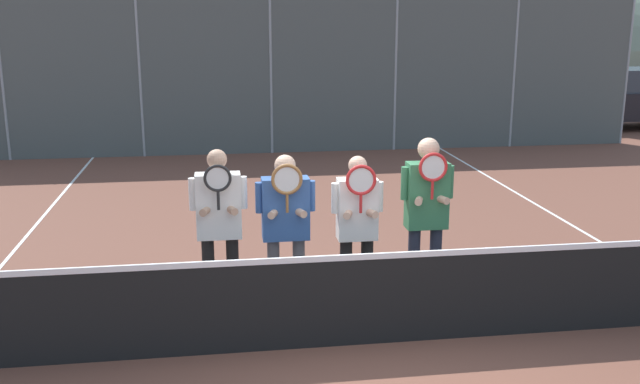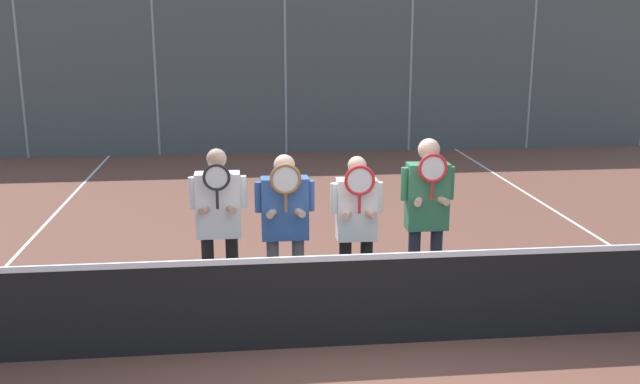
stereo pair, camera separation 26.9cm
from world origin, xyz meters
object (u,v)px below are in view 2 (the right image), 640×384
car_far_left (62,106)px  player_leftmost (219,218)px  player_center_right (356,223)px  car_center (461,96)px  car_left_of_center (272,102)px  player_center_left (285,219)px  player_rightmost (427,209)px

car_far_left → player_leftmost: bearing=-69.5°
player_leftmost → player_center_right: size_ratio=1.05×
car_far_left → car_center: (10.52, 0.53, 0.06)m
player_center_right → car_left_of_center: car_left_of_center is taller
player_center_left → car_center: bearing=65.1°
player_leftmost → car_left_of_center: bearing=84.8°
player_rightmost → car_far_left: (-6.44, 11.52, -0.24)m
car_left_of_center → car_center: car_center is taller
player_leftmost → player_center_right: (1.43, -0.13, -0.06)m
player_center_left → player_rightmost: bearing=-1.9°
player_leftmost → player_center_left: player_leftmost is taller
car_left_of_center → car_center: bearing=4.3°
player_leftmost → car_far_left: player_leftmost is taller
car_center → player_center_right: bearing=-111.8°
car_far_left → car_center: bearing=2.9°
player_center_left → player_rightmost: (1.49, -0.05, 0.08)m
player_center_left → car_left_of_center: car_left_of_center is taller
player_center_left → player_center_right: bearing=-6.6°
car_far_left → player_center_left: bearing=-66.7°
car_left_of_center → player_center_left: bearing=-91.8°
player_rightmost → car_center: bearing=71.3°
player_center_left → car_left_of_center: size_ratio=0.37×
player_rightmost → car_left_of_center: size_ratio=0.40×
car_center → car_far_left: bearing=-177.1°
player_center_left → car_far_left: size_ratio=0.39×
player_leftmost → car_center: size_ratio=0.43×
player_rightmost → player_center_right: bearing=-177.3°
player_leftmost → player_rightmost: bearing=-2.4°
car_left_of_center → car_far_left: bearing=-178.5°
player_leftmost → car_far_left: (-4.26, 11.43, -0.18)m
player_center_right → player_rightmost: player_rightmost is taller
player_rightmost → car_center: player_rightmost is taller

